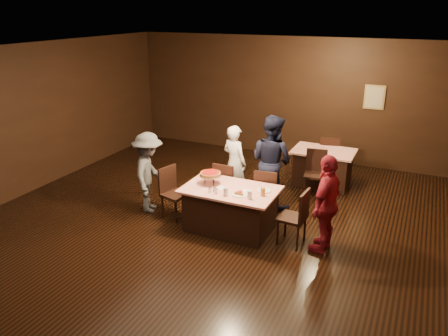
{
  "coord_description": "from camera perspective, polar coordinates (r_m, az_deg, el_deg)",
  "views": [
    {
      "loc": [
        3.27,
        -5.53,
        3.68
      ],
      "look_at": [
        0.24,
        0.98,
        1.0
      ],
      "focal_mm": 35.0,
      "sensor_mm": 36.0,
      "label": 1
    }
  ],
  "objects": [
    {
      "name": "glass_front_left",
      "position": [
        7.1,
        0.22,
        -3.11
      ],
      "size": [
        0.08,
        0.08,
        0.14
      ],
      "primitive_type": "cylinder",
      "color": "silver",
      "rests_on": "main_table"
    },
    {
      "name": "diner_grey_knit",
      "position": [
        8.22,
        -9.8,
        -0.61
      ],
      "size": [
        0.89,
        1.13,
        1.53
      ],
      "primitive_type": "imported",
      "rotation": [
        0.0,
        0.0,
        1.94
      ],
      "color": "#505154",
      "rests_on": "ground"
    },
    {
      "name": "plate_empty",
      "position": [
        7.34,
        5.25,
        -2.93
      ],
      "size": [
        0.25,
        0.25,
        0.01
      ],
      "primitive_type": "cylinder",
      "color": "white",
      "rests_on": "main_table"
    },
    {
      "name": "diner_navy_hoodie",
      "position": [
        8.35,
        6.22,
        0.9
      ],
      "size": [
        1.05,
        0.94,
        1.8
      ],
      "primitive_type": "imported",
      "rotation": [
        0.0,
        0.0,
        2.8
      ],
      "color": "black",
      "rests_on": "ground"
    },
    {
      "name": "napkin_center",
      "position": [
        7.29,
        2.99,
        -3.07
      ],
      "size": [
        0.19,
        0.19,
        0.01
      ],
      "primitive_type": "cube",
      "rotation": [
        0.0,
        0.0,
        0.21
      ],
      "color": "white",
      "rests_on": "main_table"
    },
    {
      "name": "chair_back_near",
      "position": [
        9.03,
        11.79,
        -0.78
      ],
      "size": [
        0.48,
        0.48,
        0.95
      ],
      "primitive_type": "cube",
      "rotation": [
        0.0,
        0.0,
        0.16
      ],
      "color": "black",
      "rests_on": "ground"
    },
    {
      "name": "chair_far_right",
      "position": [
        8.02,
        5.64,
        -3.19
      ],
      "size": [
        0.47,
        0.47,
        0.95
      ],
      "primitive_type": "cube",
      "rotation": [
        0.0,
        0.0,
        3.27
      ],
      "color": "black",
      "rests_on": "ground"
    },
    {
      "name": "pizza_stand",
      "position": [
        7.53,
        -1.78,
        -0.79
      ],
      "size": [
        0.38,
        0.38,
        0.22
      ],
      "color": "black",
      "rests_on": "main_table"
    },
    {
      "name": "glass_front_right",
      "position": [
        7.0,
        3.37,
        -3.51
      ],
      "size": [
        0.08,
        0.08,
        0.14
      ],
      "primitive_type": "cylinder",
      "color": "silver",
      "rests_on": "main_table"
    },
    {
      "name": "chair_end_right",
      "position": [
        7.19,
        8.9,
        -6.29
      ],
      "size": [
        0.45,
        0.45,
        0.95
      ],
      "primitive_type": "cube",
      "rotation": [
        0.0,
        0.0,
        -1.64
      ],
      "color": "black",
      "rests_on": "ground"
    },
    {
      "name": "chair_end_left",
      "position": [
        7.99,
        -6.4,
        -3.32
      ],
      "size": [
        0.51,
        0.51,
        0.95
      ],
      "primitive_type": "cube",
      "rotation": [
        0.0,
        0.0,
        1.31
      ],
      "color": "black",
      "rests_on": "ground"
    },
    {
      "name": "condiments",
      "position": [
        7.22,
        -1.39,
        -2.91
      ],
      "size": [
        0.17,
        0.1,
        0.09
      ],
      "color": "silver",
      "rests_on": "main_table"
    },
    {
      "name": "diner_white_jacket",
      "position": [
        8.64,
        1.37,
        0.7
      ],
      "size": [
        0.64,
        0.52,
        1.52
      ],
      "primitive_type": "imported",
      "rotation": [
        0.0,
        0.0,
        2.81
      ],
      "color": "white",
      "rests_on": "ground"
    },
    {
      "name": "room",
      "position": [
        6.61,
        -5.45,
        6.88
      ],
      "size": [
        10.0,
        10.04,
        3.02
      ],
      "color": "black",
      "rests_on": "ground"
    },
    {
      "name": "chair_far_left",
      "position": [
        8.3,
        0.43,
        -2.27
      ],
      "size": [
        0.43,
        0.43,
        0.95
      ],
      "primitive_type": "cube",
      "rotation": [
        0.0,
        0.0,
        3.11
      ],
      "color": "black",
      "rests_on": "ground"
    },
    {
      "name": "plate_with_slice",
      "position": [
        7.15,
        2.08,
        -3.36
      ],
      "size": [
        0.25,
        0.25,
        0.06
      ],
      "color": "white",
      "rests_on": "main_table"
    },
    {
      "name": "back_table",
      "position": [
        9.71,
        12.74,
        0.09
      ],
      "size": [
        1.3,
        0.9,
        0.77
      ],
      "primitive_type": "cube",
      "color": "red",
      "rests_on": "ground"
    },
    {
      "name": "glass_amber",
      "position": [
        7.13,
        5.09,
        -3.12
      ],
      "size": [
        0.08,
        0.08,
        0.14
      ],
      "primitive_type": "cylinder",
      "color": "#BF7F26",
      "rests_on": "main_table"
    },
    {
      "name": "main_table",
      "position": [
        7.56,
        0.82,
        -5.39
      ],
      "size": [
        1.6,
        1.0,
        0.77
      ],
      "primitive_type": "cube",
      "color": "red",
      "rests_on": "ground"
    },
    {
      "name": "diner_red_shirt",
      "position": [
        6.96,
        13.23,
        -4.58
      ],
      "size": [
        0.53,
        0.99,
        1.6
      ],
      "primitive_type": "imported",
      "rotation": [
        0.0,
        0.0,
        -1.73
      ],
      "color": "maroon",
      "rests_on": "ground"
    },
    {
      "name": "chair_back_far",
      "position": [
        10.23,
        13.53,
        1.62
      ],
      "size": [
        0.49,
        0.49,
        0.95
      ],
      "primitive_type": "cube",
      "rotation": [
        0.0,
        0.0,
        3.32
      ],
      "color": "black",
      "rests_on": "ground"
    },
    {
      "name": "napkin_left",
      "position": [
        7.41,
        -0.38,
        -2.63
      ],
      "size": [
        0.21,
        0.21,
        0.01
      ],
      "primitive_type": "cube",
      "rotation": [
        0.0,
        0.0,
        -0.35
      ],
      "color": "white",
      "rests_on": "main_table"
    }
  ]
}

